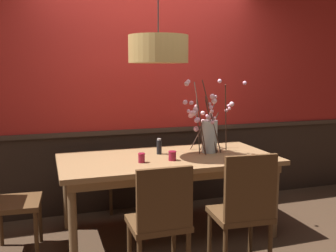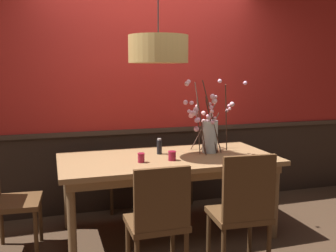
% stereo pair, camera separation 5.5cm
% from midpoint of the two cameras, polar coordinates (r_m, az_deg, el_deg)
% --- Properties ---
extents(ground_plane, '(24.00, 24.00, 0.00)m').
position_cam_midpoint_polar(ground_plane, '(3.89, 0.42, -15.63)').
color(ground_plane, '#422D1E').
extents(back_wall, '(5.98, 0.14, 2.65)m').
position_cam_midpoint_polar(back_wall, '(4.36, -2.89, 4.85)').
color(back_wall, '#2D2119').
rests_on(back_wall, ground).
extents(dining_table, '(2.04, 0.99, 0.76)m').
position_cam_midpoint_polar(dining_table, '(3.66, 0.44, -5.86)').
color(dining_table, '#997047').
rests_on(dining_table, ground).
extents(chair_near_side_right, '(0.46, 0.42, 0.97)m').
position_cam_midpoint_polar(chair_near_side_right, '(3.03, 11.64, -11.93)').
color(chair_near_side_right, brown).
rests_on(chair_near_side_right, ground).
extents(chair_head_west_end, '(0.43, 0.46, 0.94)m').
position_cam_midpoint_polar(chair_head_west_end, '(3.57, -22.59, -9.52)').
color(chair_head_west_end, brown).
rests_on(chair_head_west_end, ground).
extents(chair_far_side_left, '(0.44, 0.44, 0.89)m').
position_cam_midpoint_polar(chair_far_side_left, '(4.47, -6.63, -5.66)').
color(chair_far_side_left, brown).
rests_on(chair_far_side_left, ground).
extents(chair_far_side_right, '(0.46, 0.44, 0.97)m').
position_cam_midpoint_polar(chair_far_side_right, '(4.66, 0.39, -4.56)').
color(chair_far_side_right, brown).
rests_on(chair_far_side_right, ground).
extents(chair_near_side_left, '(0.42, 0.39, 0.93)m').
position_cam_midpoint_polar(chair_near_side_left, '(2.81, -0.85, -13.69)').
color(chair_near_side_left, brown).
rests_on(chair_near_side_left, ground).
extents(vase_with_blossoms, '(0.58, 0.57, 0.74)m').
position_cam_midpoint_polar(vase_with_blossoms, '(3.82, 6.49, -0.73)').
color(vase_with_blossoms, silver).
rests_on(vase_with_blossoms, dining_table).
extents(candle_holder_nearer_center, '(0.07, 0.07, 0.09)m').
position_cam_midpoint_polar(candle_holder_nearer_center, '(3.42, -3.58, -4.76)').
color(candle_holder_nearer_center, maroon).
rests_on(candle_holder_nearer_center, dining_table).
extents(candle_holder_nearer_edge, '(0.08, 0.08, 0.09)m').
position_cam_midpoint_polar(candle_holder_nearer_edge, '(3.49, 1.07, -4.47)').
color(candle_holder_nearer_edge, maroon).
rests_on(candle_holder_nearer_edge, dining_table).
extents(condiment_bottle, '(0.05, 0.05, 0.16)m').
position_cam_midpoint_polar(condiment_bottle, '(3.75, -0.88, -3.11)').
color(condiment_bottle, black).
rests_on(condiment_bottle, dining_table).
extents(pendant_lamp, '(0.55, 0.55, 1.00)m').
position_cam_midpoint_polar(pendant_lamp, '(3.54, -1.01, 11.42)').
color(pendant_lamp, tan).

